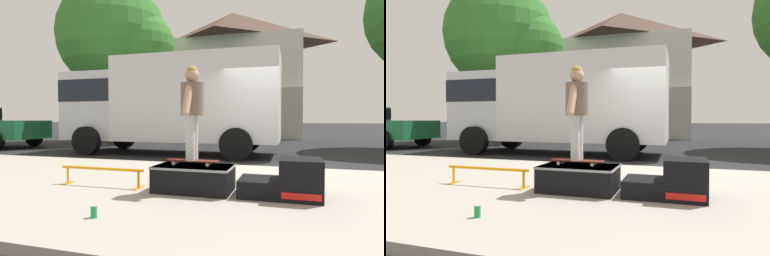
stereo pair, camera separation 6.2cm
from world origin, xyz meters
TOP-DOWN VIEW (x-y plane):
  - ground_plane at (0.00, 0.00)m, footprint 140.00×140.00m
  - sidewalk_slab at (0.00, -3.00)m, footprint 50.00×5.00m
  - skate_box at (-0.81, -3.22)m, footprint 1.09×0.72m
  - kicker_ramp at (0.46, -3.22)m, footprint 1.05×0.64m
  - grind_rail at (-2.26, -3.31)m, footprint 1.40×0.28m
  - skateboard at (-0.85, -3.18)m, footprint 0.78×0.22m
  - skater_kid at (-0.85, -3.18)m, footprint 0.33×0.70m
  - soda_can at (-1.46, -4.71)m, footprint 0.07×0.07m
  - box_truck at (-3.27, 2.20)m, footprint 6.91×2.63m
  - street_tree_main at (-7.41, 6.13)m, footprint 5.70×5.18m
  - house_behind at (-3.38, 14.52)m, footprint 9.54×8.23m

SIDE VIEW (x-z plane):
  - ground_plane at x=0.00m, z-range 0.00..0.00m
  - sidewalk_slab at x=0.00m, z-range 0.00..0.12m
  - soda_can at x=-1.46m, z-range 0.12..0.25m
  - skate_box at x=-0.81m, z-range 0.13..0.50m
  - grind_rail at x=-2.26m, z-range 0.19..0.48m
  - kicker_ramp at x=0.46m, z-range 0.08..0.59m
  - skateboard at x=-0.85m, z-range 0.51..0.57m
  - skater_kid at x=-0.85m, z-range 0.67..2.03m
  - box_truck at x=-3.27m, z-range 0.18..3.23m
  - house_behind at x=-3.38m, z-range 0.04..8.44m
  - street_tree_main at x=-7.41m, z-range 1.09..8.78m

